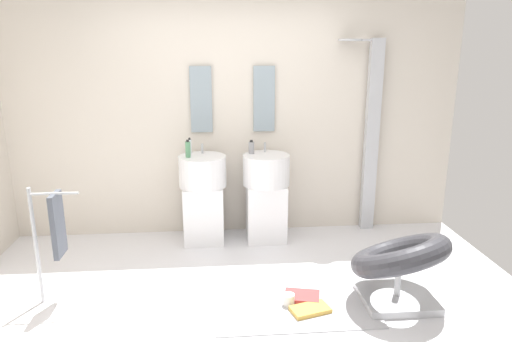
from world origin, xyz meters
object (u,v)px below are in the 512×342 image
Objects in this scene: pedestal_sink_left at (203,196)px; lounge_chair at (400,261)px; soap_bottle_grey at (251,148)px; towel_rack at (54,227)px; pedestal_sink_right at (266,194)px; coffee_mug at (289,299)px; magazine_red at (302,297)px; soap_bottle_green at (188,149)px; magazine_ochre at (310,309)px; soap_bottle_clear at (190,146)px; shower_column at (370,133)px.

lounge_chair is (1.55, -1.35, -0.14)m from pedestal_sink_left.
soap_bottle_grey is at bearing 7.62° from pedestal_sink_left.
pedestal_sink_right is at bearing 32.40° from towel_rack.
pedestal_sink_left is at bearing 116.89° from coffee_mug.
magazine_red is 1.98× the size of soap_bottle_grey.
soap_bottle_green is at bearing 142.02° from lounge_chair.
pedestal_sink_left reaches higher than coffee_mug.
lounge_chair is 2.23m from soap_bottle_green.
lounge_chair is 7.80× the size of soap_bottle_grey.
magazine_ochre is (-0.72, -0.10, -0.32)m from lounge_chair.
soap_bottle_clear reaches higher than magazine_ochre.
towel_rack reaches higher than magazine_red.
soap_bottle_clear is (-0.77, 0.12, 0.49)m from pedestal_sink_right.
towel_rack is at bearing -132.16° from soap_bottle_green.
shower_column is (1.78, 0.20, 0.59)m from pedestal_sink_left.
soap_bottle_green is 1.26× the size of soap_bottle_grey.
magazine_red is (-0.03, 0.19, 0.00)m from magazine_ochre.
lounge_chair is at bearing 6.83° from magazine_red.
shower_column is at bearing 81.30° from lounge_chair.
lounge_chair is at bearing -56.38° from pedestal_sink_right.
magazine_red is at bearing -77.23° from soap_bottle_grey.
pedestal_sink_left is 1.74m from magazine_ochre.
magazine_ochre is 1.96m from soap_bottle_green.
soap_bottle_clear is at bearing 170.85° from pedestal_sink_right.
pedestal_sink_right reaches higher than towel_rack.
soap_bottle_green is at bearing 47.84° from towel_rack.
pedestal_sink_left is 5.73× the size of soap_bottle_green.
shower_column is 2.15m from coffee_mug.
magazine_ochre is (-0.95, -1.65, -1.05)m from shower_column.
soap_bottle_grey reaches higher than coffee_mug.
soap_bottle_green reaches higher than magazine_ochre.
towel_rack is (-1.11, -1.11, 0.14)m from pedestal_sink_left.
soap_bottle_grey reaches higher than pedestal_sink_left.
coffee_mug is 0.52× the size of soap_bottle_green.
coffee_mug is (0.03, -1.34, -0.44)m from pedestal_sink_right.
pedestal_sink_left is 0.65m from pedestal_sink_right.
magazine_ochre is at bearing -77.73° from soap_bottle_grey.
pedestal_sink_right is 7.19× the size of soap_bottle_grey.
coffee_mug is at bearing -131.98° from magazine_red.
magazine_red is at bearing 173.08° from lounge_chair.
lounge_chair reaches higher than magazine_ochre.
towel_rack is 2.06m from magazine_ochre.
pedestal_sink_right reaches higher than magazine_ochre.
coffee_mug is at bearing -7.38° from towel_rack.
pedestal_sink_left is at bearing -173.73° from shower_column.
coffee_mug is at bearing -125.58° from shower_column.
soap_bottle_green is 0.16m from soap_bottle_clear.
coffee_mug is (0.68, -1.34, -0.44)m from pedestal_sink_left.
magazine_red is 3.03× the size of coffee_mug.
pedestal_sink_right is 6.13× the size of soap_bottle_clear.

